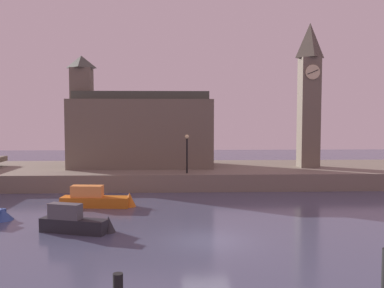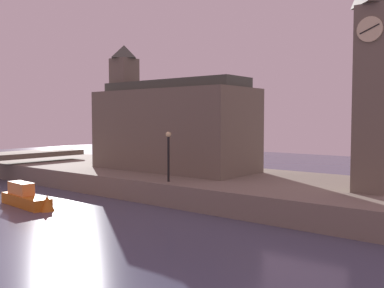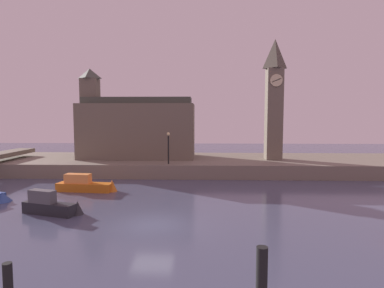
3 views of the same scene
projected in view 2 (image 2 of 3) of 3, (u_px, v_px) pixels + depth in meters
The scene contains 5 objects.
far_embankment at pixel (218, 185), 32.87m from camera, with size 70.00×12.00×1.50m, color slate.
clock_tower at pixel (374, 66), 24.72m from camera, with size 2.01×2.07×14.00m.
parliament_hall at pixel (170, 126), 36.38m from camera, with size 13.89×5.94×10.94m.
streetlamp at pixel (168, 150), 29.28m from camera, with size 0.36×0.36×3.39m.
boat_patrol_orange at pixel (29, 199), 28.32m from camera, with size 5.51×1.67×1.75m.
Camera 2 is at (18.87, -6.69, 5.77)m, focal length 40.61 mm.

